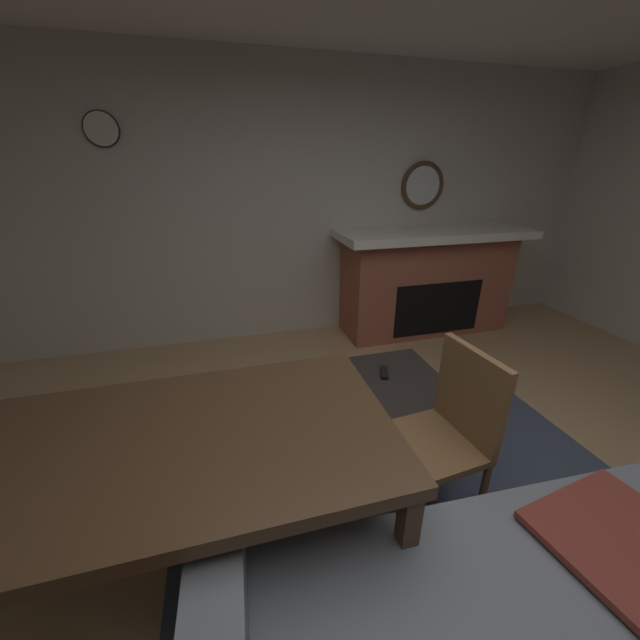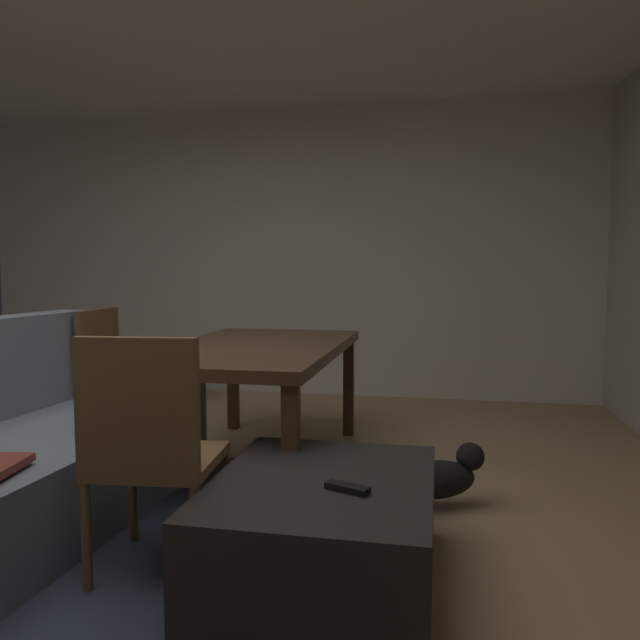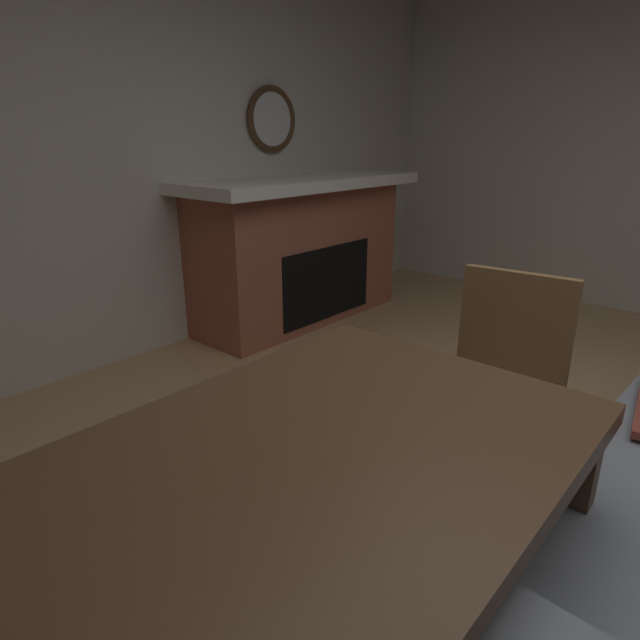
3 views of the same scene
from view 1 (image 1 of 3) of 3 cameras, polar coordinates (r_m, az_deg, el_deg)
The scene contains 11 objects.
floor at distance 2.13m, azimuth 18.73°, elevation -33.77°, with size 8.05×8.05×0.00m, color tan.
wall_back_fireplace_side at distance 3.90m, azimuth -2.92°, elevation 17.06°, with size 7.10×0.12×2.68m, color beige.
area_rug at distance 2.29m, azimuth 15.97°, elevation -27.55°, with size 2.60×2.00×0.01m, color #3D475B.
fireplace at distance 4.19m, azimuth 16.25°, elevation 5.91°, with size 2.02×0.76×1.13m.
round_wall_mirror at distance 4.28m, azimuth 15.74°, elevation 19.55°, with size 0.49×0.05×0.49m.
ottoman_coffee_table at distance 2.62m, azimuth 8.40°, elevation -13.54°, with size 0.97×0.80×0.39m, color #2D2826.
tv_remote at distance 2.62m, azimuth 10.02°, elevation -8.08°, with size 0.05×0.16×0.02m, color black.
dining_table at distance 1.69m, azimuth -21.62°, elevation -18.69°, with size 1.80×0.98×0.74m.
dining_chair_west at distance 2.04m, azimuth 19.34°, elevation -15.24°, with size 0.48×0.48×0.93m.
small_dog at distance 2.83m, azimuth -10.64°, elevation -11.49°, with size 0.33×0.46×0.26m.
wall_clock at distance 3.80m, azimuth -30.98°, elevation 24.22°, with size 0.28×0.03×0.28m.
Camera 1 is at (0.83, 0.89, 1.75)m, focal length 20.48 mm.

